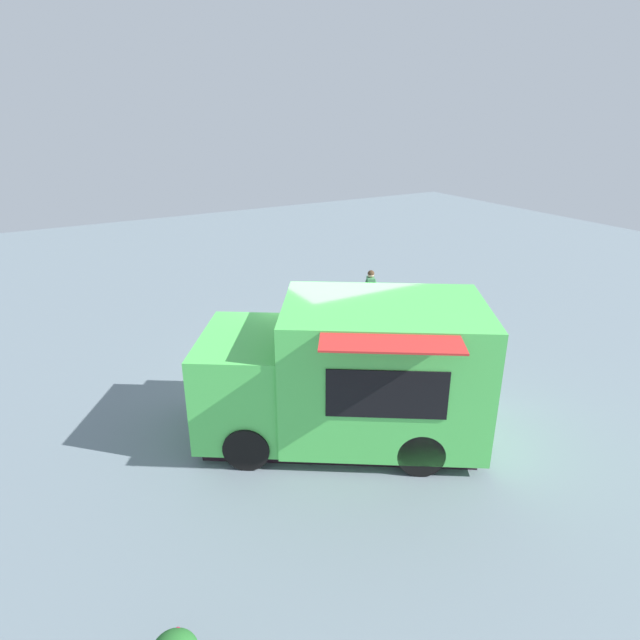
{
  "coord_description": "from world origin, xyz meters",
  "views": [
    {
      "loc": [
        5.14,
        8.24,
        5.39
      ],
      "look_at": [
        -0.03,
        -0.79,
        1.22
      ],
      "focal_mm": 29.89,
      "sensor_mm": 36.0,
      "label": 1
    }
  ],
  "objects_px": {
    "person_customer": "(371,288)",
    "trash_bin": "(330,324)",
    "food_truck": "(349,376)",
    "planter_flowering_far": "(363,308)"
  },
  "relations": [
    {
      "from": "planter_flowering_far",
      "to": "trash_bin",
      "type": "xyz_separation_m",
      "value": [
        1.35,
        0.52,
        0.01
      ]
    },
    {
      "from": "person_customer",
      "to": "trash_bin",
      "type": "xyz_separation_m",
      "value": [
        2.61,
        1.99,
        0.06
      ]
    },
    {
      "from": "trash_bin",
      "to": "planter_flowering_far",
      "type": "bearing_deg",
      "value": -158.8
    },
    {
      "from": "food_truck",
      "to": "person_customer",
      "type": "height_order",
      "value": "food_truck"
    },
    {
      "from": "person_customer",
      "to": "planter_flowering_far",
      "type": "relative_size",
      "value": 1.15
    },
    {
      "from": "planter_flowering_far",
      "to": "trash_bin",
      "type": "distance_m",
      "value": 1.45
    },
    {
      "from": "food_truck",
      "to": "person_customer",
      "type": "relative_size",
      "value": 5.9
    },
    {
      "from": "food_truck",
      "to": "trash_bin",
      "type": "bearing_deg",
      "value": -116.6
    },
    {
      "from": "food_truck",
      "to": "planter_flowering_far",
      "type": "relative_size",
      "value": 6.81
    },
    {
      "from": "food_truck",
      "to": "person_customer",
      "type": "distance_m",
      "value": 7.32
    }
  ]
}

